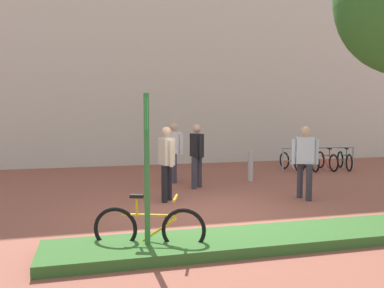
{
  "coord_description": "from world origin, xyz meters",
  "views": [
    {
      "loc": [
        -2.32,
        -7.64,
        2.09
      ],
      "look_at": [
        0.08,
        1.78,
        1.28
      ],
      "focal_mm": 37.62,
      "sensor_mm": 36.0,
      "label": 1
    }
  ],
  "objects_px": {
    "bike_rack_cluster": "(318,160)",
    "person_shirt_blue": "(167,159)",
    "person_casual_tan": "(305,158)",
    "bike_at_sign": "(150,228)",
    "parking_sign_post": "(147,150)",
    "person_suited_navy": "(197,152)",
    "bollard_steel": "(251,166)",
    "person_shirt_white": "(174,149)"
  },
  "relations": [
    {
      "from": "bike_rack_cluster",
      "to": "person_shirt_blue",
      "type": "height_order",
      "value": "person_shirt_blue"
    },
    {
      "from": "person_casual_tan",
      "to": "bike_at_sign",
      "type": "bearing_deg",
      "value": -147.22
    },
    {
      "from": "parking_sign_post",
      "to": "person_suited_navy",
      "type": "height_order",
      "value": "parking_sign_post"
    },
    {
      "from": "bike_at_sign",
      "to": "bollard_steel",
      "type": "distance_m",
      "value": 6.43
    },
    {
      "from": "person_shirt_blue",
      "to": "bike_rack_cluster",
      "type": "bearing_deg",
      "value": 29.9
    },
    {
      "from": "bollard_steel",
      "to": "person_casual_tan",
      "type": "bearing_deg",
      "value": -83.89
    },
    {
      "from": "bollard_steel",
      "to": "person_suited_navy",
      "type": "bearing_deg",
      "value": -160.36
    },
    {
      "from": "bike_rack_cluster",
      "to": "person_shirt_white",
      "type": "height_order",
      "value": "person_shirt_white"
    },
    {
      "from": "bike_rack_cluster",
      "to": "person_shirt_blue",
      "type": "bearing_deg",
      "value": -150.1
    },
    {
      "from": "person_casual_tan",
      "to": "person_shirt_white",
      "type": "xyz_separation_m",
      "value": [
        -2.51,
        2.97,
        0.0
      ]
    },
    {
      "from": "parking_sign_post",
      "to": "bike_rack_cluster",
      "type": "relative_size",
      "value": 0.88
    },
    {
      "from": "bollard_steel",
      "to": "person_shirt_blue",
      "type": "relative_size",
      "value": 0.52
    },
    {
      "from": "person_casual_tan",
      "to": "person_shirt_white",
      "type": "bearing_deg",
      "value": 130.18
    },
    {
      "from": "parking_sign_post",
      "to": "person_suited_navy",
      "type": "distance_m",
      "value": 5.1
    },
    {
      "from": "bike_rack_cluster",
      "to": "person_suited_navy",
      "type": "relative_size",
      "value": 1.54
    },
    {
      "from": "bike_at_sign",
      "to": "person_shirt_blue",
      "type": "xyz_separation_m",
      "value": [
        0.86,
        3.2,
        0.63
      ]
    },
    {
      "from": "bike_at_sign",
      "to": "bike_rack_cluster",
      "type": "distance_m",
      "value": 9.63
    },
    {
      "from": "bollard_steel",
      "to": "person_suited_navy",
      "type": "distance_m",
      "value": 2.01
    },
    {
      "from": "bike_at_sign",
      "to": "bike_rack_cluster",
      "type": "relative_size",
      "value": 0.61
    },
    {
      "from": "bike_at_sign",
      "to": "person_suited_navy",
      "type": "xyz_separation_m",
      "value": [
        1.94,
        4.55,
        0.63
      ]
    },
    {
      "from": "person_casual_tan",
      "to": "person_shirt_white",
      "type": "relative_size",
      "value": 1.0
    },
    {
      "from": "bike_rack_cluster",
      "to": "person_shirt_blue",
      "type": "relative_size",
      "value": 1.54
    },
    {
      "from": "bike_rack_cluster",
      "to": "person_casual_tan",
      "type": "height_order",
      "value": "person_casual_tan"
    },
    {
      "from": "person_suited_navy",
      "to": "person_shirt_white",
      "type": "xyz_separation_m",
      "value": [
        -0.41,
        1.02,
        0.0
      ]
    },
    {
      "from": "bike_rack_cluster",
      "to": "person_casual_tan",
      "type": "xyz_separation_m",
      "value": [
        -2.89,
        -4.08,
        0.64
      ]
    },
    {
      "from": "person_suited_navy",
      "to": "person_shirt_blue",
      "type": "bearing_deg",
      "value": -128.47
    },
    {
      "from": "parking_sign_post",
      "to": "person_shirt_blue",
      "type": "bearing_deg",
      "value": 74.62
    },
    {
      "from": "parking_sign_post",
      "to": "person_shirt_white",
      "type": "distance_m",
      "value": 5.93
    },
    {
      "from": "person_suited_navy",
      "to": "bike_at_sign",
      "type": "bearing_deg",
      "value": -113.09
    },
    {
      "from": "person_suited_navy",
      "to": "person_casual_tan",
      "type": "distance_m",
      "value": 2.87
    },
    {
      "from": "parking_sign_post",
      "to": "bike_at_sign",
      "type": "xyz_separation_m",
      "value": [
        0.05,
        0.11,
        -1.18
      ]
    },
    {
      "from": "parking_sign_post",
      "to": "person_shirt_white",
      "type": "bearing_deg",
      "value": 74.47
    },
    {
      "from": "person_shirt_blue",
      "to": "person_casual_tan",
      "type": "distance_m",
      "value": 3.24
    },
    {
      "from": "bike_rack_cluster",
      "to": "person_shirt_blue",
      "type": "xyz_separation_m",
      "value": [
        -6.07,
        -3.49,
        0.64
      ]
    },
    {
      "from": "person_shirt_white",
      "to": "bollard_steel",
      "type": "bearing_deg",
      "value": -9.49
    },
    {
      "from": "person_suited_navy",
      "to": "person_shirt_white",
      "type": "distance_m",
      "value": 1.1
    },
    {
      "from": "person_shirt_blue",
      "to": "bike_at_sign",
      "type": "bearing_deg",
      "value": -105.1
    },
    {
      "from": "bike_at_sign",
      "to": "person_casual_tan",
      "type": "height_order",
      "value": "person_casual_tan"
    },
    {
      "from": "parking_sign_post",
      "to": "person_casual_tan",
      "type": "relative_size",
      "value": 1.36
    },
    {
      "from": "parking_sign_post",
      "to": "bike_at_sign",
      "type": "relative_size",
      "value": 1.45
    },
    {
      "from": "person_suited_navy",
      "to": "parking_sign_post",
      "type": "bearing_deg",
      "value": -113.09
    },
    {
      "from": "bike_at_sign",
      "to": "parking_sign_post",
      "type": "bearing_deg",
      "value": -113.25
    }
  ]
}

